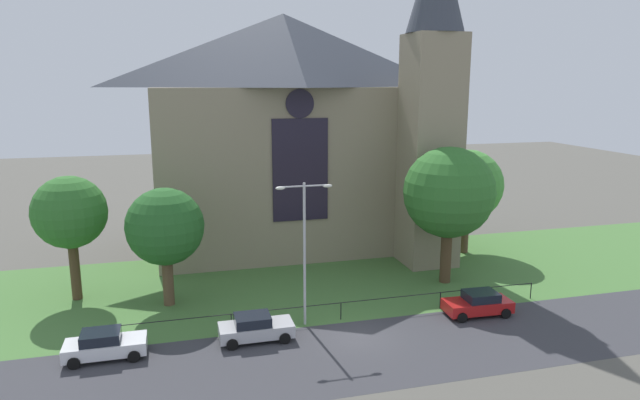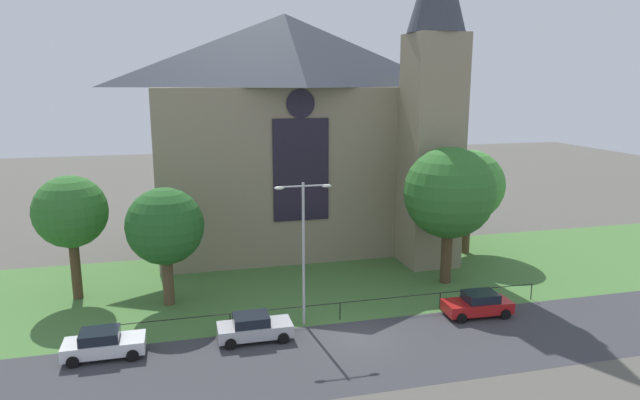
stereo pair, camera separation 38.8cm
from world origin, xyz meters
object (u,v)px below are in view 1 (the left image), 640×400
parked_car_red (478,303)px  tree_right_near (449,193)px  church_building (295,131)px  tree_left_far (70,213)px  tree_left_near (165,227)px  tree_right_far (467,185)px  parked_car_white (105,345)px  streetlamp_near (304,237)px  parked_car_silver (255,328)px

parked_car_red → tree_right_near: bearing=-94.9°
church_building → tree_left_far: (-17.07, -8.60, -4.29)m
church_building → tree_left_near: (-11.04, -11.22, -4.99)m
tree_right_near → parked_car_red: (-0.77, -5.97, -5.93)m
tree_right_far → parked_car_white: bearing=-156.3°
tree_right_far → parked_car_white: tree_right_far is taller
tree_right_far → streetlamp_near: tree_right_far is taller
tree_right_near → parked_car_red: tree_right_near is taller
tree_right_far → streetlamp_near: size_ratio=1.02×
church_building → parked_car_red: bearing=-66.5°
tree_right_far → parked_car_silver: (-19.89, -12.20, -5.11)m
tree_right_near → tree_left_far: bearing=172.5°
tree_left_near → tree_right_far: tree_right_far is taller
parked_car_white → tree_left_near: bearing=63.7°
tree_left_far → church_building: bearing=26.7°
tree_right_far → parked_car_white: (-27.96, -12.25, -5.11)m
tree_left_far → parked_car_silver: size_ratio=2.01×
tree_right_near → parked_car_silver: (-14.88, -5.91, -5.93)m
tree_left_near → parked_car_white: (-3.33, -6.71, -4.53)m
church_building → parked_car_white: size_ratio=6.19×
tree_right_near → parked_car_white: bearing=-165.4°
tree_left_far → streetlamp_near: size_ratio=0.97×
tree_left_near → streetlamp_near: 9.58m
tree_right_far → streetlamp_near: bearing=-146.9°
tree_right_far → parked_car_red: size_ratio=2.08×
church_building → parked_car_silver: (-6.29, -17.88, -9.53)m
tree_left_far → tree_left_near: (6.03, -2.62, -0.70)m
tree_left_near → tree_right_far: size_ratio=0.88×
tree_left_near → tree_left_far: bearing=156.5°
parked_car_silver → parked_car_red: bearing=-0.5°
tree_right_far → parked_car_silver: size_ratio=2.11×
tree_left_near → streetlamp_near: (7.96, -5.33, 0.24)m
parked_car_white → parked_car_silver: size_ratio=1.00×
tree_left_far → parked_car_red: bearing=-20.6°
tree_left_far → tree_right_near: (25.65, -3.37, 0.70)m
church_building → tree_right_near: 15.16m
tree_right_near → streetlamp_near: bearing=-158.6°
tree_left_near → parked_car_white: size_ratio=1.86×
parked_car_red → tree_left_far: bearing=-18.2°
parked_car_red → streetlamp_near: bearing=-4.9°
tree_right_near → tree_right_far: 8.08m
tree_left_near → parked_car_silver: tree_left_near is taller
parked_car_white → parked_car_silver: bearing=0.5°
tree_left_far → parked_car_silver: bearing=-40.8°
tree_right_near → tree_right_far: tree_right_near is taller
church_building → parked_car_red: (7.82, -17.94, -9.53)m
parked_car_white → parked_car_red: (22.18, -0.01, 0.00)m
church_building → streetlamp_near: size_ratio=2.97×
tree_right_near → parked_car_silver: 17.07m
tree_right_far → tree_left_far: bearing=-174.6°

